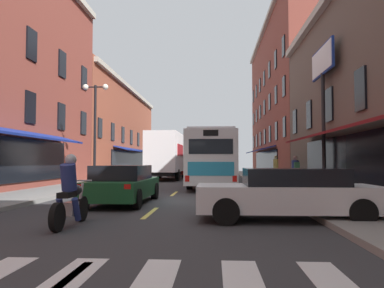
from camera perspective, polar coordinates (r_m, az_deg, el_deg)
The scene contains 14 objects.
ground_plane at distance 14.48m, azimuth -3.99°, elevation -8.78°, with size 34.80×80.00×0.10m, color #333335.
lane_centre_dashes at distance 14.23m, azimuth -4.12°, elevation -8.67°, with size 0.14×73.90×0.01m.
sidewalk_left at distance 16.31m, azimuth -25.21°, elevation -7.42°, with size 3.00×80.00×0.14m, color gray.
sidewalk_right at distance 14.91m, azimuth 19.36°, elevation -8.00°, with size 3.00×80.00×0.14m, color gray.
billboard_sign at distance 19.18m, azimuth 19.34°, elevation 9.40°, with size 0.40×3.31×6.87m.
transit_bus at distance 23.21m, azimuth 3.21°, elevation -2.24°, with size 2.75×11.80×3.18m.
box_truck at distance 30.68m, azimuth -3.83°, elevation -1.82°, with size 2.67×7.78×3.77m.
sedan_near at distance 9.87m, azimuth 14.45°, elevation -7.30°, with size 4.52×1.93×1.31m.
sedan_mid at distance 13.49m, azimuth -10.47°, elevation -6.04°, with size 1.96×4.65×1.35m.
sedan_far at distance 38.83m, azimuth -1.95°, elevation -3.83°, with size 2.04×4.65×1.38m.
motorcycle_rider at distance 9.09m, azimuth -18.09°, elevation -7.47°, with size 0.62×2.07×1.66m.
pedestrian_near at distance 20.11m, azimuth 15.53°, elevation -3.96°, with size 0.36×0.51×1.65m.
pedestrian_mid at distance 28.08m, azimuth 12.69°, elevation -3.48°, with size 0.36×0.36×1.80m.
street_lamp_twin at distance 21.01m, azimuth -14.60°, elevation 2.14°, with size 1.42×0.32×5.59m.
Camera 1 is at (1.85, -14.28, 1.48)m, focal length 34.93 mm.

